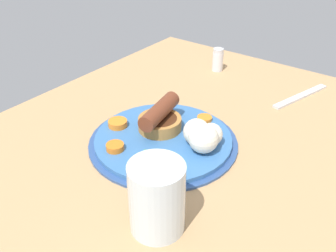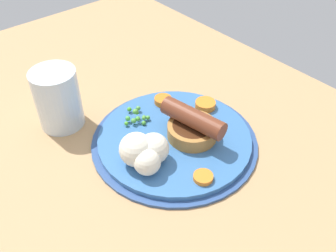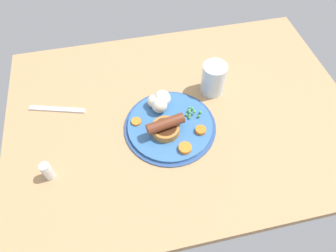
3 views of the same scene
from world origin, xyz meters
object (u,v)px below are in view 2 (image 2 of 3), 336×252
Objects in this scene: carrot_slice_2 at (163,100)px; pea_pile at (136,116)px; cauliflower_floret at (145,152)px; sausage_pudding at (193,126)px; carrot_slice_1 at (205,105)px; carrot_slice_3 at (203,177)px; dinner_plate at (174,140)px; drinking_glass at (58,99)px.

pea_pile is at bearing -83.26° from carrot_slice_2.
sausage_pudding is at bearing 88.88° from cauliflower_floret.
carrot_slice_3 is at bearing -45.72° from carrot_slice_1.
pea_pile is 17.52cm from carrot_slice_3.
dinner_plate is 4.31cm from sausage_pudding.
pea_pile is 12.97cm from carrot_slice_1.
carrot_slice_3 is at bearing -43.96° from sausage_pudding.
carrot_slice_3 is (12.20, -12.51, -0.24)cm from carrot_slice_1.
carrot_slice_2 is 18.88cm from drinking_glass.
cauliflower_floret is 19.31cm from drinking_glass.
drinking_glass is at bearing -166.88° from cauliflower_floret.
dinner_plate is at bearing 35.06° from drinking_glass.
cauliflower_floret is 1.98× the size of carrot_slice_1.
carrot_slice_3 is 0.28× the size of drinking_glass.
drinking_glass is (-26.96, -9.00, 3.63)cm from carrot_slice_3.
dinner_plate is 21.39cm from drinking_glass.
cauliflower_floret is at bearing -76.91° from carrot_slice_1.
cauliflower_floret is 0.69× the size of drinking_glass.
dinner_plate is 3.80× the size of cauliflower_floret.
carrot_slice_2 reaches higher than dinner_plate.
pea_pile is 1.63× the size of carrot_slice_2.
pea_pile is 0.71× the size of cauliflower_floret.
carrot_slice_1 is (-3.99, 17.14, -1.88)cm from cauliflower_floret.
pea_pile is 13.89cm from drinking_glass.
drinking_glass is at bearing -161.55° from carrot_slice_3.
carrot_slice_3 is (8.02, -5.25, -1.92)cm from sausage_pudding.
drinking_glass is (-8.66, -16.42, 3.43)cm from carrot_slice_2.
carrot_slice_2 is 0.30× the size of drinking_glass.
dinner_plate is at bearing -27.98° from carrot_slice_2.
carrot_slice_2 is at bearing 129.92° from cauliflower_floret.
drinking_glass is (-17.05, -11.97, 4.84)cm from dinner_plate.
carrot_slice_1 is (-4.18, 7.26, -1.68)cm from sausage_pudding.
sausage_pudding is at bearing 36.95° from drinking_glass.
carrot_slice_1 and carrot_slice_2 have the same top height.
pea_pile reaches higher than carrot_slice_2.
carrot_slice_2 is (-6.10, -5.08, -0.04)cm from carrot_slice_1.
cauliflower_floret is (-0.19, -9.87, 0.19)cm from sausage_pudding.
drinking_glass is at bearing -153.81° from sausage_pudding.
carrot_slice_3 is 28.65cm from drinking_glass.
carrot_slice_1 is 1.16× the size of carrot_slice_2.
pea_pile is 1.40× the size of carrot_slice_1.
carrot_slice_3 is at bearing 29.39° from cauliflower_floret.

